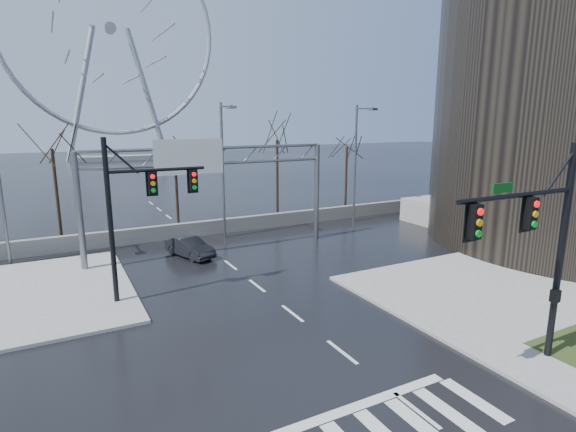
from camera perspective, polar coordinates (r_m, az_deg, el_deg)
ground at (r=18.17m, az=6.87°, el=-16.77°), size 260.00×260.00×0.00m
sidewalk_right_ext at (r=25.87m, az=22.95°, el=-8.49°), size 12.00×10.00×0.15m
sidewalk_far at (r=26.49m, az=-30.43°, el=-8.75°), size 10.00×12.00×0.15m
tower_podium at (r=44.30m, az=32.73°, el=0.07°), size 22.00×18.00×2.00m
barrier_wall at (r=35.21m, az=-11.96°, el=-1.65°), size 52.00×0.50×1.10m
signal_mast_near at (r=17.37m, az=29.39°, el=-2.37°), size 5.52×0.41×8.00m
signal_mast_far at (r=22.53m, az=-18.91°, el=1.43°), size 4.72×0.41×8.00m
sign_gantry at (r=29.52m, az=-10.31°, el=4.95°), size 16.36×0.40×7.60m
streetlight_mid at (r=33.23m, az=-8.13°, el=7.02°), size 0.50×2.55×10.00m
streetlight_right at (r=38.96m, az=8.84°, el=7.72°), size 0.50×2.55×10.00m
tree_left at (r=36.58m, az=-27.67°, el=6.37°), size 3.75×3.75×7.50m
tree_center at (r=38.76m, az=-14.13°, el=6.42°), size 3.25×3.25×6.50m
tree_right at (r=40.86m, az=-1.40°, el=8.52°), size 3.90×3.90×7.80m
tree_far_right at (r=45.46m, az=7.46°, el=7.77°), size 3.40×3.40×6.80m
ferris_wheel at (r=110.29m, az=-21.58°, el=20.34°), size 45.00×6.00×50.91m
car at (r=29.99m, az=-12.36°, el=-3.89°), size 2.58×4.11×1.28m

